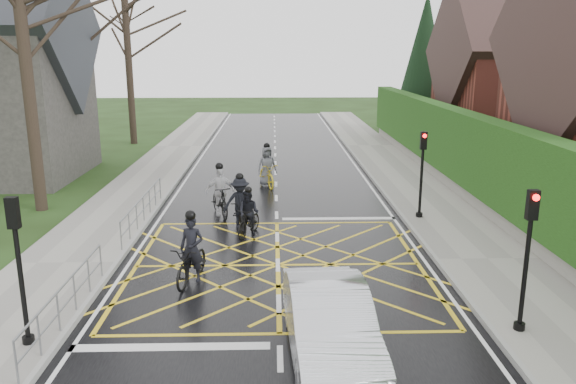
{
  "coord_description": "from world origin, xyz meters",
  "views": [
    {
      "loc": [
        -0.11,
        -14.93,
        5.89
      ],
      "look_at": [
        0.38,
        3.37,
        1.3
      ],
      "focal_mm": 35.0,
      "sensor_mm": 36.0,
      "label": 1
    }
  ],
  "objects_px": {
    "cyclist_back": "(249,217)",
    "car": "(330,324)",
    "cyclist_mid": "(240,208)",
    "cyclist_lead": "(267,171)",
    "cyclist_rear": "(192,259)",
    "cyclist_front": "(220,196)"
  },
  "relations": [
    {
      "from": "cyclist_back",
      "to": "car",
      "type": "bearing_deg",
      "value": -53.79
    },
    {
      "from": "cyclist_mid",
      "to": "cyclist_lead",
      "type": "relative_size",
      "value": 0.96
    },
    {
      "from": "car",
      "to": "cyclist_back",
      "type": "bearing_deg",
      "value": 100.88
    },
    {
      "from": "cyclist_back",
      "to": "car",
      "type": "distance_m",
      "value": 7.93
    },
    {
      "from": "cyclist_back",
      "to": "cyclist_rear",
      "type": "bearing_deg",
      "value": -87.04
    },
    {
      "from": "cyclist_mid",
      "to": "car",
      "type": "relative_size",
      "value": 0.46
    },
    {
      "from": "cyclist_back",
      "to": "cyclist_front",
      "type": "xyz_separation_m",
      "value": [
        -1.15,
        2.31,
        0.11
      ]
    },
    {
      "from": "cyclist_mid",
      "to": "cyclist_lead",
      "type": "distance_m",
      "value": 6.15
    },
    {
      "from": "cyclist_back",
      "to": "cyclist_lead",
      "type": "relative_size",
      "value": 0.79
    },
    {
      "from": "cyclist_front",
      "to": "cyclist_lead",
      "type": "distance_m",
      "value": 4.91
    },
    {
      "from": "cyclist_lead",
      "to": "car",
      "type": "xyz_separation_m",
      "value": [
        1.37,
        -14.62,
        0.05
      ]
    },
    {
      "from": "cyclist_front",
      "to": "cyclist_mid",
      "type": "bearing_deg",
      "value": -81.19
    },
    {
      "from": "cyclist_mid",
      "to": "cyclist_lead",
      "type": "xyz_separation_m",
      "value": [
        0.86,
        6.09,
        -0.02
      ]
    },
    {
      "from": "cyclist_rear",
      "to": "cyclist_front",
      "type": "bearing_deg",
      "value": 101.17
    },
    {
      "from": "cyclist_back",
      "to": "car",
      "type": "height_order",
      "value": "cyclist_back"
    },
    {
      "from": "cyclist_rear",
      "to": "cyclist_front",
      "type": "height_order",
      "value": "cyclist_front"
    },
    {
      "from": "cyclist_mid",
      "to": "cyclist_front",
      "type": "relative_size",
      "value": 1.0
    },
    {
      "from": "cyclist_back",
      "to": "cyclist_mid",
      "type": "bearing_deg",
      "value": 133.79
    },
    {
      "from": "cyclist_back",
      "to": "cyclist_lead",
      "type": "height_order",
      "value": "cyclist_lead"
    },
    {
      "from": "cyclist_rear",
      "to": "car",
      "type": "relative_size",
      "value": 0.47
    },
    {
      "from": "cyclist_back",
      "to": "cyclist_front",
      "type": "height_order",
      "value": "cyclist_front"
    },
    {
      "from": "cyclist_rear",
      "to": "cyclist_mid",
      "type": "bearing_deg",
      "value": 90.66
    }
  ]
}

